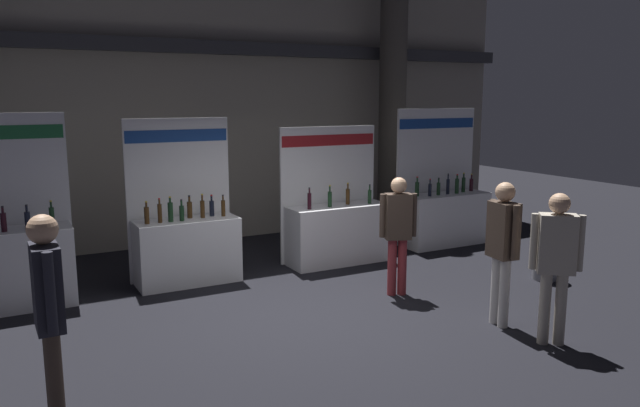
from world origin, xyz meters
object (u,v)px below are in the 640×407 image
(trash_bin, at_px, (546,257))
(visitor_5, at_px, (503,241))
(exhibitor_booth_3, at_px, (444,212))
(visitor_2, at_px, (48,303))
(visitor_4, at_px, (398,227))
(exhibitor_booth_1, at_px, (186,243))
(exhibitor_booth_2, at_px, (337,228))
(visitor_3, at_px, (556,256))

(trash_bin, height_order, visitor_5, visitor_5)
(exhibitor_booth_3, distance_m, visitor_5, 4.16)
(trash_bin, distance_m, visitor_2, 7.04)
(visitor_4, bearing_deg, exhibitor_booth_3, 60.27)
(exhibitor_booth_3, xyz_separation_m, visitor_2, (-7.03, -3.58, 0.48))
(exhibitor_booth_1, height_order, visitor_4, exhibitor_booth_1)
(visitor_2, bearing_deg, visitor_4, -72.24)
(trash_bin, xyz_separation_m, visitor_4, (-2.40, 0.47, 0.62))
(exhibitor_booth_1, xyz_separation_m, trash_bin, (4.80, -2.42, -0.25))
(exhibitor_booth_2, bearing_deg, visitor_3, -84.42)
(trash_bin, height_order, visitor_3, visitor_3)
(visitor_2, relative_size, visitor_3, 1.06)
(exhibitor_booth_3, distance_m, visitor_3, 4.74)
(exhibitor_booth_3, height_order, visitor_4, exhibitor_booth_3)
(exhibitor_booth_3, xyz_separation_m, visitor_5, (-2.08, -3.58, 0.43))
(exhibitor_booth_2, height_order, visitor_3, exhibitor_booth_2)
(visitor_5, bearing_deg, exhibitor_booth_2, -167.24)
(exhibitor_booth_1, relative_size, exhibitor_booth_3, 0.96)
(exhibitor_booth_1, relative_size, visitor_3, 1.42)
(exhibitor_booth_2, height_order, exhibitor_booth_3, exhibitor_booth_3)
(visitor_4, bearing_deg, trash_bin, 10.03)
(visitor_2, xyz_separation_m, visitor_4, (4.52, 1.54, -0.13))
(exhibitor_booth_2, distance_m, trash_bin, 3.28)
(exhibitor_booth_1, xyz_separation_m, exhibitor_booth_2, (2.51, -0.08, -0.02))
(visitor_4, bearing_deg, exhibitor_booth_2, 107.78)
(visitor_2, height_order, visitor_5, visitor_2)
(visitor_3, xyz_separation_m, visitor_4, (-0.51, 2.24, -0.05))
(visitor_4, distance_m, visitor_5, 1.59)
(exhibitor_booth_2, distance_m, visitor_3, 4.15)
(exhibitor_booth_2, height_order, visitor_2, exhibitor_booth_2)
(exhibitor_booth_3, height_order, trash_bin, exhibitor_booth_3)
(exhibitor_booth_1, distance_m, visitor_4, 3.12)
(exhibitor_booth_1, distance_m, exhibitor_booth_2, 2.51)
(visitor_3, bearing_deg, visitor_5, -43.93)
(trash_bin, xyz_separation_m, visitor_2, (-6.92, -1.07, 0.74))
(trash_bin, height_order, visitor_2, visitor_2)
(exhibitor_booth_2, xyz_separation_m, exhibitor_booth_3, (2.40, 0.18, 0.03))
(exhibitor_booth_1, relative_size, trash_bin, 3.47)
(exhibitor_booth_1, xyz_separation_m, visitor_4, (2.40, -1.95, 0.37))
(visitor_2, distance_m, visitor_4, 4.78)
(exhibitor_booth_2, distance_m, visitor_4, 1.91)
(exhibitor_booth_3, relative_size, visitor_5, 1.44)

